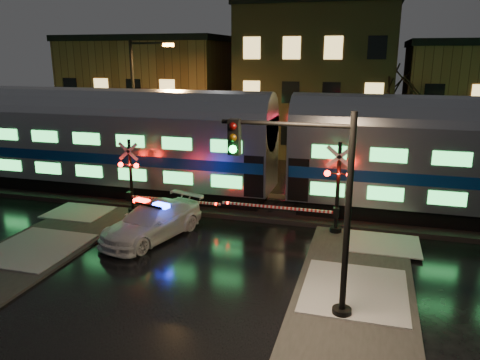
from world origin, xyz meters
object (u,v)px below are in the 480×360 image
(police_car, at_px, (152,221))
(streetlight, at_px, (138,101))
(crossing_signal_right, at_px, (329,197))
(traffic_light, at_px, (313,211))
(crossing_signal_left, at_px, (137,185))

(police_car, height_order, streetlight, streetlight)
(police_car, bearing_deg, crossing_signal_right, 35.64)
(crossing_signal_right, distance_m, traffic_light, 7.21)
(police_car, height_order, crossing_signal_left, crossing_signal_left)
(crossing_signal_right, height_order, streetlight, streetlight)
(crossing_signal_right, bearing_deg, traffic_light, -88.94)
(police_car, height_order, traffic_light, traffic_light)
(crossing_signal_right, distance_m, crossing_signal_left, 9.56)
(police_car, bearing_deg, traffic_light, -13.67)
(crossing_signal_right, relative_size, traffic_light, 0.94)
(crossing_signal_left, relative_size, streetlight, 0.62)
(police_car, distance_m, traffic_light, 9.19)
(police_car, relative_size, crossing_signal_left, 1.04)
(streetlight, bearing_deg, crossing_signal_left, -64.06)
(traffic_light, bearing_deg, police_car, 151.42)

